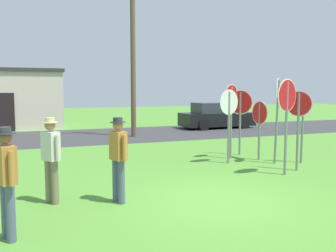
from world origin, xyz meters
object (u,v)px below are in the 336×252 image
at_px(stop_sign_far_back, 303,119).
at_px(utility_pole, 133,55).
at_px(parked_car_on_street, 216,116).
at_px(stop_sign_leaning_right, 231,109).
at_px(person_holding_notes, 7,177).
at_px(stop_sign_tallest, 259,120).
at_px(person_in_teal, 118,155).
at_px(stop_sign_low_front, 229,113).
at_px(person_near_signs, 51,155).
at_px(stop_sign_center_cluster, 240,110).
at_px(stop_sign_rear_left, 277,107).
at_px(stop_sign_nearest, 298,117).
at_px(stop_sign_leaning_left, 287,108).

bearing_deg(stop_sign_far_back, utility_pole, 110.94).
xyz_separation_m(parked_car_on_street, stop_sign_leaning_right, (-4.20, -8.75, 0.94)).
relative_size(utility_pole, person_holding_notes, 4.30).
bearing_deg(stop_sign_far_back, parked_car_on_street, 76.11).
relative_size(stop_sign_tallest, person_in_teal, 1.10).
bearing_deg(stop_sign_low_front, person_near_signs, -157.18).
bearing_deg(person_near_signs, person_holding_notes, -113.99).
height_order(stop_sign_leaning_right, person_holding_notes, stop_sign_leaning_right).
distance_m(parked_car_on_street, person_holding_notes, 17.21).
xyz_separation_m(stop_sign_center_cluster, stop_sign_far_back, (1.04, -1.92, -0.20)).
distance_m(stop_sign_rear_left, stop_sign_low_front, 1.48).
relative_size(utility_pole, stop_sign_nearest, 3.32).
height_order(stop_sign_center_cluster, stop_sign_leaning_right, stop_sign_leaning_right).
bearing_deg(stop_sign_leaning_left, stop_sign_center_cluster, 80.89).
bearing_deg(person_holding_notes, stop_sign_leaning_right, 34.89).
relative_size(stop_sign_tallest, person_holding_notes, 1.10).
bearing_deg(stop_sign_leaning_left, stop_sign_nearest, 25.63).
relative_size(person_holding_notes, person_near_signs, 1.00).
height_order(parked_car_on_street, stop_sign_nearest, stop_sign_nearest).
xyz_separation_m(stop_sign_far_back, person_near_signs, (-7.55, -1.48, -0.38)).
bearing_deg(stop_sign_nearest, stop_sign_leaning_right, 109.57).
distance_m(stop_sign_tallest, person_near_signs, 7.04).
relative_size(utility_pole, stop_sign_low_front, 3.26).
height_order(parked_car_on_street, stop_sign_far_back, stop_sign_far_back).
height_order(person_holding_notes, person_in_teal, same).
bearing_deg(stop_sign_far_back, stop_sign_leaning_right, 138.76).
relative_size(parked_car_on_street, stop_sign_far_back, 2.11).
relative_size(stop_sign_rear_left, person_near_signs, 1.52).
xyz_separation_m(parked_car_on_street, stop_sign_rear_left, (-3.33, -10.00, 1.06)).
xyz_separation_m(stop_sign_nearest, person_in_teal, (-5.42, -1.11, -0.55)).
height_order(stop_sign_leaning_left, stop_sign_rear_left, stop_sign_rear_left).
distance_m(stop_sign_center_cluster, stop_sign_leaning_left, 3.09).
height_order(stop_sign_leaning_left, stop_sign_far_back, stop_sign_leaning_left).
bearing_deg(person_in_teal, stop_sign_tallest, 27.93).
xyz_separation_m(stop_sign_leaning_right, person_in_teal, (-4.61, -3.38, -0.65)).
height_order(parked_car_on_street, stop_sign_tallest, stop_sign_tallest).
bearing_deg(person_holding_notes, parked_car_on_street, 51.02).
distance_m(parked_car_on_street, stop_sign_rear_left, 10.59).
xyz_separation_m(stop_sign_tallest, stop_sign_center_cluster, (-0.10, 1.00, 0.27)).
relative_size(stop_sign_center_cluster, stop_sign_nearest, 1.01).
relative_size(stop_sign_rear_left, stop_sign_low_front, 1.15).
bearing_deg(person_near_signs, utility_pole, 65.25).
relative_size(stop_sign_low_front, person_near_signs, 1.32).
relative_size(stop_sign_leaning_left, stop_sign_leaning_right, 1.05).
xyz_separation_m(stop_sign_far_back, stop_sign_leaning_right, (-1.67, 1.47, 0.27)).
bearing_deg(stop_sign_rear_left, stop_sign_nearest, -93.39).
bearing_deg(stop_sign_rear_left, stop_sign_far_back, -15.40).
bearing_deg(parked_car_on_street, stop_sign_tallest, -110.44).
xyz_separation_m(parked_car_on_street, stop_sign_leaning_left, (-4.06, -11.35, 1.10)).
xyz_separation_m(stop_sign_center_cluster, stop_sign_rear_left, (0.24, -1.70, 0.18)).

